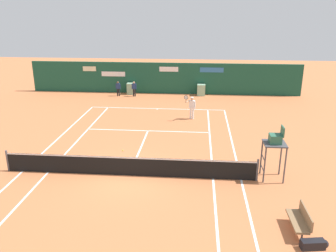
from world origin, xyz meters
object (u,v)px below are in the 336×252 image
object	(u,v)px
ball_kid_centre_post	(134,88)
ball_kid_left_post	(118,88)
player_bench	(301,219)
player_on_baseline	(192,106)
umpire_chair	(275,143)
equipment_bag	(315,244)
tennis_ball_mid_court	(123,150)

from	to	relation	value
ball_kid_centre_post	ball_kid_left_post	world-z (taller)	ball_kid_centre_post
player_bench	player_on_baseline	bearing A→B (deg)	17.71
umpire_chair	player_bench	distance (m)	4.29
player_bench	player_on_baseline	world-z (taller)	player_on_baseline
ball_kid_centre_post	umpire_chair	bearing A→B (deg)	130.77
equipment_bag	ball_kid_left_post	distance (m)	23.19
umpire_chair	equipment_bag	xyz separation A→B (m)	(0.46, -5.02, -1.61)
umpire_chair	ball_kid_left_post	size ratio (longest dim) A/B	1.93
umpire_chair	ball_kid_centre_post	world-z (taller)	umpire_chair
player_on_baseline	ball_kid_centre_post	distance (m)	8.30
umpire_chair	ball_kid_left_post	bearing A→B (deg)	35.14
umpire_chair	player_on_baseline	xyz separation A→B (m)	(-3.96, 8.91, -0.79)
player_on_baseline	ball_kid_left_post	bearing A→B (deg)	-20.58
player_bench	ball_kid_centre_post	xyz separation A→B (m)	(-9.48, 19.37, 0.28)
ball_kid_centre_post	tennis_ball_mid_court	size ratio (longest dim) A/B	20.08
player_on_baseline	ball_kid_centre_post	size ratio (longest dim) A/B	1.35
equipment_bag	ball_kid_centre_post	size ratio (longest dim) A/B	0.70
umpire_chair	tennis_ball_mid_court	xyz separation A→B (m)	(-7.67, 2.63, -1.74)
umpire_chair	tennis_ball_mid_court	distance (m)	8.29
umpire_chair	player_bench	world-z (taller)	umpire_chair
umpire_chair	equipment_bag	bearing A→B (deg)	-174.71
umpire_chair	tennis_ball_mid_court	world-z (taller)	umpire_chair
player_on_baseline	ball_kid_centre_post	xyz separation A→B (m)	(-5.33, 6.37, -0.19)
ball_kid_centre_post	equipment_bag	bearing A→B (deg)	125.14
player_bench	ball_kid_left_post	bearing A→B (deg)	29.46
equipment_bag	player_bench	bearing A→B (deg)	106.69
ball_kid_centre_post	ball_kid_left_post	bearing A→B (deg)	9.46
umpire_chair	player_on_baseline	bearing A→B (deg)	23.98
umpire_chair	player_on_baseline	size ratio (longest dim) A/B	1.40
player_bench	ball_kid_left_post	xyz separation A→B (m)	(-10.94, 19.37, 0.26)
ball_kid_centre_post	tennis_ball_mid_court	bearing A→B (deg)	106.77
umpire_chair	equipment_bag	size ratio (longest dim) A/B	2.72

